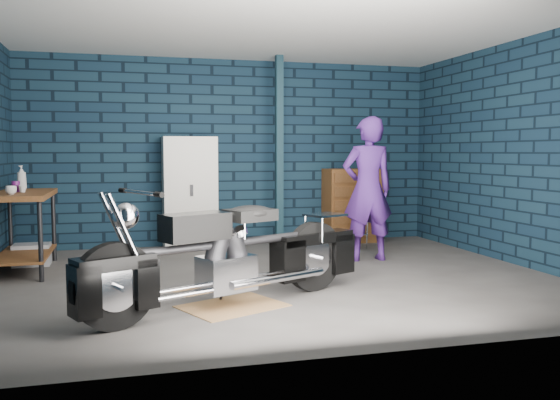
# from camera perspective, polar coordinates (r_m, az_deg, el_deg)

# --- Properties ---
(ground) EXTENTS (6.00, 6.00, 0.00)m
(ground) POSITION_cam_1_polar(r_m,az_deg,el_deg) (6.46, -0.38, -7.51)
(ground) COLOR #524E4C
(ground) RESTS_ON ground
(room_walls) EXTENTS (6.02, 5.01, 2.71)m
(room_walls) POSITION_cam_1_polar(r_m,az_deg,el_deg) (6.88, -1.56, 9.17)
(room_walls) COLOR #0F2233
(room_walls) RESTS_ON ground
(support_post) EXTENTS (0.10, 0.10, 2.70)m
(support_post) POSITION_cam_1_polar(r_m,az_deg,el_deg) (8.34, -0.08, 4.57)
(support_post) COLOR #102832
(support_post) RESTS_ON ground
(workbench) EXTENTS (0.60, 1.40, 0.91)m
(workbench) POSITION_cam_1_polar(r_m,az_deg,el_deg) (7.33, -23.40, -2.84)
(workbench) COLOR brown
(workbench) RESTS_ON ground
(drip_mat) EXTENTS (1.03, 0.93, 0.01)m
(drip_mat) POSITION_cam_1_polar(r_m,az_deg,el_deg) (5.33, -4.59, -10.13)
(drip_mat) COLOR #986742
(drip_mat) RESTS_ON ground
(motorcycle) EXTENTS (2.48, 1.60, 1.07)m
(motorcycle) POSITION_cam_1_polar(r_m,az_deg,el_deg) (5.22, -4.63, -4.49)
(motorcycle) COLOR black
(motorcycle) RESTS_ON ground
(person) EXTENTS (0.67, 0.46, 1.80)m
(person) POSITION_cam_1_polar(r_m,az_deg,el_deg) (7.48, 8.43, 1.06)
(person) COLOR #451E73
(person) RESTS_ON ground
(storage_bin) EXTENTS (0.42, 0.30, 0.26)m
(storage_bin) POSITION_cam_1_polar(r_m,az_deg,el_deg) (7.74, -22.77, -4.87)
(storage_bin) COLOR #95979D
(storage_bin) RESTS_ON ground
(locker) EXTENTS (0.73, 0.52, 1.57)m
(locker) POSITION_cam_1_polar(r_m,az_deg,el_deg) (8.42, -8.69, 0.67)
(locker) COLOR beige
(locker) RESTS_ON ground
(tool_chest) EXTENTS (0.83, 0.46, 1.11)m
(tool_chest) POSITION_cam_1_polar(r_m,az_deg,el_deg) (9.03, 7.01, -0.51)
(tool_chest) COLOR brown
(tool_chest) RESTS_ON ground
(shop_stool) EXTENTS (0.33, 0.33, 0.55)m
(shop_stool) POSITION_cam_1_polar(r_m,az_deg,el_deg) (8.35, 7.64, -2.87)
(shop_stool) COLOR beige
(shop_stool) RESTS_ON ground
(cup_a) EXTENTS (0.15, 0.15, 0.09)m
(cup_a) POSITION_cam_1_polar(r_m,az_deg,el_deg) (6.94, -24.47, 0.88)
(cup_a) COLOR beige
(cup_a) RESTS_ON workbench
(cup_b) EXTENTS (0.10, 0.10, 0.08)m
(cup_b) POSITION_cam_1_polar(r_m,az_deg,el_deg) (7.23, -23.55, 1.00)
(cup_b) COLOR beige
(cup_b) RESTS_ON workbench
(mug_purple) EXTENTS (0.12, 0.12, 0.12)m
(mug_purple) POSITION_cam_1_polar(r_m,az_deg,el_deg) (7.33, -24.08, 1.19)
(mug_purple) COLOR #631A69
(mug_purple) RESTS_ON workbench
(bottle) EXTENTS (0.14, 0.14, 0.29)m
(bottle) POSITION_cam_1_polar(r_m,az_deg,el_deg) (7.72, -23.61, 1.99)
(bottle) COLOR #95979D
(bottle) RESTS_ON workbench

